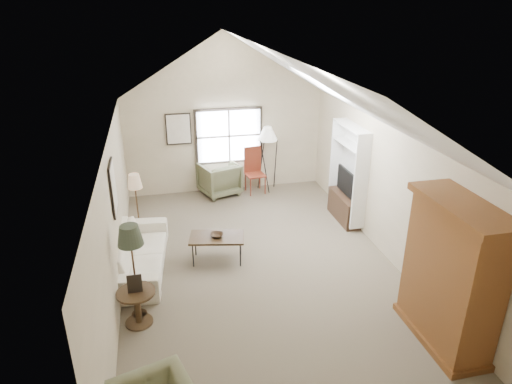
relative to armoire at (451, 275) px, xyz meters
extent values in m
cube|color=#665D48|center=(-2.18, 2.40, -1.10)|extent=(5.00, 8.00, 0.01)
cube|color=#BDAC8F|center=(-2.18, 6.40, 0.15)|extent=(5.00, 0.01, 2.50)
cube|color=#BDAC8F|center=(-2.18, -1.60, 0.15)|extent=(5.00, 0.01, 2.50)
cube|color=#BDAC8F|center=(-4.68, 2.40, 0.15)|extent=(0.01, 8.00, 2.50)
cube|color=#BDAC8F|center=(0.32, 2.40, 0.15)|extent=(0.01, 8.00, 2.50)
cube|color=black|center=(-2.08, 6.36, 0.35)|extent=(1.72, 0.08, 1.42)
cube|color=black|center=(-4.65, 2.70, 0.65)|extent=(0.68, 0.04, 0.88)
cube|color=black|center=(-3.33, 6.37, 0.60)|extent=(0.62, 0.04, 0.78)
cube|color=brown|center=(0.00, 0.00, 0.00)|extent=(0.60, 1.50, 2.20)
cube|color=white|center=(0.16, 4.00, 0.05)|extent=(0.32, 1.30, 2.10)
cube|color=#382316|center=(0.14, 4.00, -0.80)|extent=(0.34, 1.18, 0.60)
cube|color=black|center=(0.14, 4.00, -0.18)|extent=(0.05, 0.90, 0.55)
imported|color=beige|center=(-4.38, 2.92, -0.76)|extent=(1.15, 2.42, 0.68)
imported|color=#606043|center=(-2.40, 6.10, -0.68)|extent=(1.14, 1.16, 0.84)
cube|color=#3C2C18|center=(-2.92, 2.88, -0.84)|extent=(1.12, 0.76, 0.52)
imported|color=#342115|center=(-2.92, 2.88, -0.55)|extent=(0.29, 0.29, 0.06)
cylinder|color=#372816|center=(-4.38, 1.32, -0.81)|extent=(0.64, 0.64, 0.59)
cube|color=maroon|center=(-1.48, 5.99, -0.51)|extent=(0.51, 0.51, 1.18)
camera|label=1|loc=(-3.86, -4.68, 3.58)|focal=32.00mm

